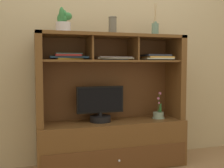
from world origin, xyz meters
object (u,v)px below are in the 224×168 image
media_console (112,127)px  magazine_stack_left (114,58)px  diffuser_bottle (155,29)px  magazine_stack_right (157,57)px  magazine_stack_centre (69,57)px  potted_orchid (159,114)px  ceramic_vase (113,25)px  potted_succulent (63,22)px  tv_monitor (100,107)px

media_console → magazine_stack_left: bearing=-75.8°
diffuser_bottle → magazine_stack_right: bearing=-94.6°
media_console → magazine_stack_centre: 0.81m
potted_orchid → magazine_stack_right: (-0.03, -0.02, 0.59)m
media_console → magazine_stack_right: 0.84m
magazine_stack_centre → ceramic_vase: size_ratio=2.17×
magazine_stack_left → diffuser_bottle: 0.56m
magazine_stack_left → magazine_stack_right: magazine_stack_right is taller
magazine_stack_right → potted_orchid: bearing=25.4°
diffuser_bottle → potted_succulent: size_ratio=1.48×
diffuser_bottle → potted_succulent: bearing=-177.5°
magazine_stack_left → magazine_stack_right: bearing=-0.7°
diffuser_bottle → magazine_stack_left: bearing=-173.5°
potted_succulent → tv_monitor: bearing=2.0°
tv_monitor → ceramic_vase: bearing=-6.8°
potted_orchid → magazine_stack_right: bearing=-154.6°
magazine_stack_left → magazine_stack_centre: size_ratio=1.00×
media_console → diffuser_bottle: diffuser_bottle is taller
magazine_stack_right → diffuser_bottle: diffuser_bottle is taller
potted_orchid → potted_succulent: size_ratio=1.21×
ceramic_vase → media_console: bearing=90.0°
tv_monitor → magazine_stack_right: (0.59, -0.03, 0.49)m
magazine_stack_centre → magazine_stack_right: 0.89m
magazine_stack_right → potted_succulent: (-0.95, 0.02, 0.31)m
tv_monitor → potted_orchid: 0.63m
potted_succulent → diffuser_bottle: bearing=2.5°
magazine_stack_centre → potted_succulent: potted_succulent is taller
magazine_stack_left → ceramic_vase: 0.32m
magazine_stack_centre → ceramic_vase: ceramic_vase is taller
magazine_stack_left → tv_monitor: bearing=169.4°
potted_succulent → magazine_stack_centre: bearing=42.2°
tv_monitor → diffuser_bottle: size_ratio=1.39×
potted_orchid → magazine_stack_centre: bearing=176.8°
tv_monitor → magazine_stack_centre: size_ratio=1.28×
ceramic_vase → tv_monitor: bearing=173.2°
media_console → magazine_stack_centre: media_console is taller
magazine_stack_left → potted_succulent: bearing=178.6°
media_console → potted_succulent: (-0.48, -0.02, 1.01)m
magazine_stack_left → ceramic_vase: bearing=132.4°
potted_orchid → ceramic_vase: ceramic_vase is taller
tv_monitor → magazine_stack_left: bearing=-10.6°
tv_monitor → diffuser_bottle: 0.98m
magazine_stack_right → potted_succulent: potted_succulent is taller
potted_succulent → ceramic_vase: bearing=-0.3°
magazine_stack_left → magazine_stack_right: size_ratio=1.20×
magazine_stack_right → diffuser_bottle: 0.30m
media_console → magazine_stack_left: 0.68m
tv_monitor → potted_succulent: size_ratio=2.06×
potted_orchid → potted_succulent: 1.33m
potted_succulent → ceramic_vase: potted_succulent is taller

